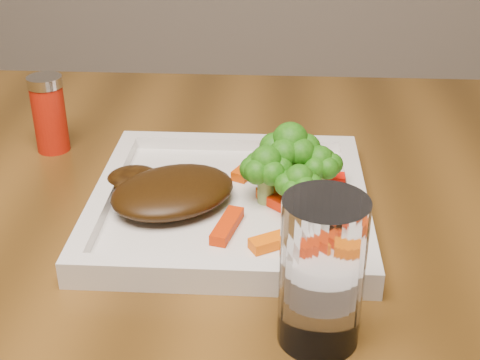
# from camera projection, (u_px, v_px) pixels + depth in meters

# --- Properties ---
(plate) EXTENTS (0.27, 0.27, 0.01)m
(plate) POSITION_uv_depth(u_px,v_px,m) (230.00, 207.00, 0.67)
(plate) COLOR white
(plate) RESTS_ON dining_table
(steak) EXTENTS (0.16, 0.15, 0.03)m
(steak) POSITION_uv_depth(u_px,v_px,m) (173.00, 191.00, 0.66)
(steak) COLOR #351F07
(steak) RESTS_ON plate
(broccoli_0) EXTENTS (0.08, 0.08, 0.07)m
(broccoli_0) POSITION_uv_depth(u_px,v_px,m) (289.00, 158.00, 0.68)
(broccoli_0) COLOR #1B6611
(broccoli_0) RESTS_ON plate
(broccoli_1) EXTENTS (0.07, 0.07, 0.06)m
(broccoli_1) POSITION_uv_depth(u_px,v_px,m) (319.00, 167.00, 0.66)
(broccoli_1) COLOR #166510
(broccoli_1) RESTS_ON plate
(broccoli_2) EXTENTS (0.06, 0.06, 0.06)m
(broccoli_2) POSITION_uv_depth(u_px,v_px,m) (299.00, 189.00, 0.63)
(broccoli_2) COLOR #397713
(broccoli_2) RESTS_ON plate
(broccoli_3) EXTENTS (0.07, 0.07, 0.06)m
(broccoli_3) POSITION_uv_depth(u_px,v_px,m) (266.00, 174.00, 0.65)
(broccoli_3) COLOR #2B7A14
(broccoli_3) RESTS_ON plate
(carrot_0) EXTENTS (0.06, 0.04, 0.01)m
(carrot_0) POSITION_uv_depth(u_px,v_px,m) (282.00, 239.00, 0.60)
(carrot_0) COLOR #F86204
(carrot_0) RESTS_ON plate
(carrot_1) EXTENTS (0.05, 0.05, 0.01)m
(carrot_1) POSITION_uv_depth(u_px,v_px,m) (330.00, 231.00, 0.61)
(carrot_1) COLOR red
(carrot_1) RESTS_ON plate
(carrot_2) EXTENTS (0.03, 0.06, 0.01)m
(carrot_2) POSITION_uv_depth(u_px,v_px,m) (227.00, 226.00, 0.62)
(carrot_2) COLOR red
(carrot_2) RESTS_ON plate
(carrot_3) EXTENTS (0.06, 0.02, 0.01)m
(carrot_3) POSITION_uv_depth(u_px,v_px,m) (328.00, 179.00, 0.70)
(carrot_3) COLOR #FF1104
(carrot_3) RESTS_ON plate
(carrot_4) EXTENTS (0.04, 0.06, 0.01)m
(carrot_4) POSITION_uv_depth(u_px,v_px,m) (251.00, 167.00, 0.72)
(carrot_4) COLOR #D74403
(carrot_4) RESTS_ON plate
(carrot_5) EXTENTS (0.03, 0.06, 0.01)m
(carrot_5) POSITION_uv_depth(u_px,v_px,m) (296.00, 203.00, 0.66)
(carrot_5) COLOR #F43803
(carrot_5) RESTS_ON plate
(carrot_6) EXTENTS (0.06, 0.03, 0.01)m
(carrot_6) POSITION_uv_depth(u_px,v_px,m) (283.00, 193.00, 0.67)
(carrot_6) COLOR #FF5A04
(carrot_6) RESTS_ON plate
(spice_shaker) EXTENTS (0.05, 0.05, 0.09)m
(spice_shaker) POSITION_uv_depth(u_px,v_px,m) (49.00, 114.00, 0.78)
(spice_shaker) COLOR red
(spice_shaker) RESTS_ON dining_table
(drinking_glass) EXTENTS (0.08, 0.08, 0.12)m
(drinking_glass) POSITION_uv_depth(u_px,v_px,m) (322.00, 273.00, 0.48)
(drinking_glass) COLOR silver
(drinking_glass) RESTS_ON dining_table
(carrot_7) EXTENTS (0.05, 0.05, 0.01)m
(carrot_7) POSITION_uv_depth(u_px,v_px,m) (292.00, 209.00, 0.65)
(carrot_7) COLOR red
(carrot_7) RESTS_ON plate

